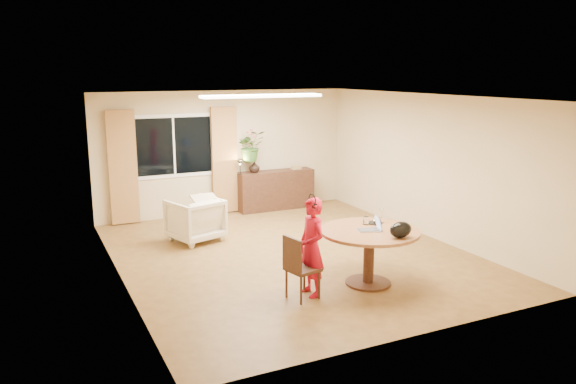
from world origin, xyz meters
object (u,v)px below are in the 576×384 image
at_px(dining_table, 369,242).
at_px(armchair, 195,219).
at_px(dining_chair, 303,267).
at_px(sideboard, 276,190).
at_px(child, 312,247).

xyz_separation_m(dining_table, armchair, (-1.63, 3.12, -0.24)).
bearing_deg(armchair, dining_chair, 82.13).
bearing_deg(dining_table, dining_chair, -177.08).
distance_m(dining_chair, armchair, 3.23).
relative_size(dining_chair, sideboard, 0.51).
bearing_deg(sideboard, child, -108.69).
bearing_deg(armchair, child, 85.25).
relative_size(child, armchair, 1.59).
bearing_deg(dining_table, armchair, 117.54).
relative_size(armchair, sideboard, 0.50).
height_order(dining_table, child, child).
bearing_deg(sideboard, dining_chair, -110.24).
xyz_separation_m(dining_chair, child, (0.17, 0.06, 0.24)).
relative_size(dining_chair, armchair, 1.03).
distance_m(dining_chair, child, 0.30).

